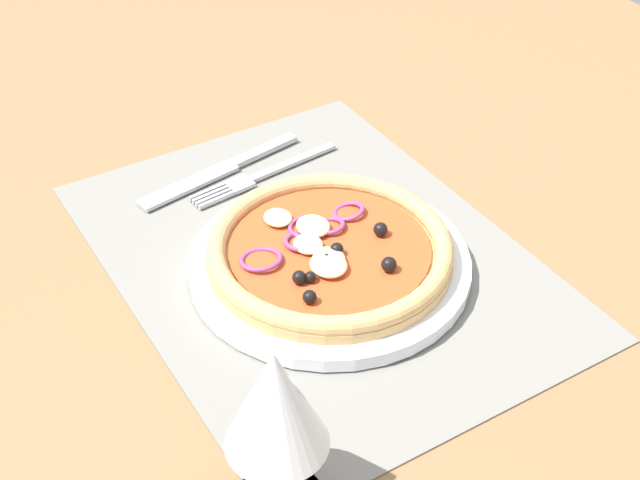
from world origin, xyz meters
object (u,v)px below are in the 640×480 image
pizza (327,250)px  fork (259,176)px  knife (220,171)px  wine_glass (275,404)px  plate (327,265)px

pizza → fork: pizza is taller
knife → wine_glass: 42.92cm
fork → wine_glass: (-36.14, 17.68, 9.59)cm
pizza → wine_glass: (-19.49, 15.94, 7.36)cm
wine_glass → plate: bearing=-39.4°
fork → plate: bearing=77.8°
plate → knife: size_ratio=1.31×
plate → pizza: pizza is taller
plate → fork: plate is taller
pizza → knife: pizza is taller
knife → wine_glass: (-39.20, 14.62, 9.56)cm
fork → knife: (3.07, 3.06, 0.03)cm
plate → pizza: 1.77cm
fork → wine_glass: bearing=57.6°
plate → pizza: bearing=55.6°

